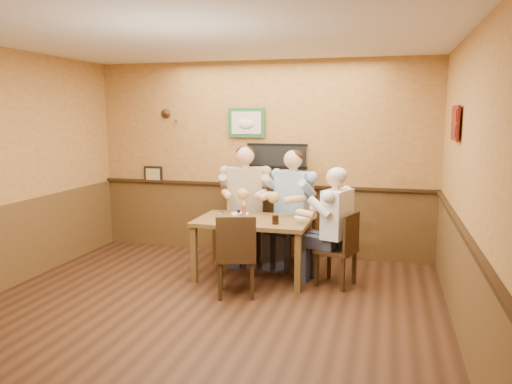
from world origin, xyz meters
TOP-DOWN VIEW (x-y plane):
  - room at (0.13, 0.17)m, footprint 5.02×5.03m
  - dining_table at (0.20, 1.35)m, footprint 1.40×0.90m
  - chair_back_left at (-0.12, 2.11)m, footprint 0.56×0.56m
  - chair_back_right at (0.58, 2.05)m, footprint 0.59×0.59m
  - chair_right_end at (1.24, 1.31)m, footprint 0.53×0.53m
  - chair_near_side at (0.18, 0.69)m, footprint 0.55×0.55m
  - diner_tan_shirt at (-0.12, 2.11)m, footprint 0.79×0.79m
  - diner_blue_polo at (0.58, 2.05)m, footprint 0.85×0.85m
  - diner_white_elder at (1.24, 1.31)m, footprint 0.75×0.75m
  - water_glass_left at (-0.16, 1.18)m, footprint 0.10×0.10m
  - water_glass_mid at (0.17, 0.98)m, footprint 0.10×0.10m
  - cola_tumbler at (0.54, 1.14)m, footprint 0.10×0.10m
  - hot_sauce_bottle at (0.09, 1.32)m, footprint 0.05×0.05m
  - salt_shaker at (0.04, 1.28)m, footprint 0.04×0.04m
  - pepper_shaker at (-0.00, 1.40)m, footprint 0.04×0.04m
  - plate_far_left at (-0.04, 1.59)m, footprint 0.31×0.31m
  - plate_far_right at (0.79, 1.59)m, footprint 0.26×0.26m

SIDE VIEW (x-z plane):
  - chair_right_end at x=1.24m, z-range 0.00..0.90m
  - chair_near_side at x=0.18m, z-range 0.00..0.95m
  - chair_back_right at x=0.58m, z-range 0.00..0.99m
  - chair_back_left at x=-0.12m, z-range 0.00..1.01m
  - diner_white_elder at x=1.24m, z-range 0.00..1.28m
  - dining_table at x=0.20m, z-range 0.28..1.03m
  - diner_blue_polo at x=0.58m, z-range 0.00..1.41m
  - diner_tan_shirt at x=-0.12m, z-range 0.00..1.44m
  - plate_far_right at x=0.79m, z-range 0.75..0.76m
  - plate_far_left at x=-0.04m, z-range 0.75..0.77m
  - salt_shaker at x=0.04m, z-range 0.75..0.83m
  - pepper_shaker at x=0.00m, z-range 0.75..0.84m
  - cola_tumbler at x=0.54m, z-range 0.75..0.86m
  - water_glass_left at x=-0.16m, z-range 0.75..0.86m
  - water_glass_mid at x=0.17m, z-range 0.75..0.87m
  - hot_sauce_bottle at x=0.09m, z-range 0.75..0.94m
  - room at x=0.13m, z-range 0.28..3.09m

